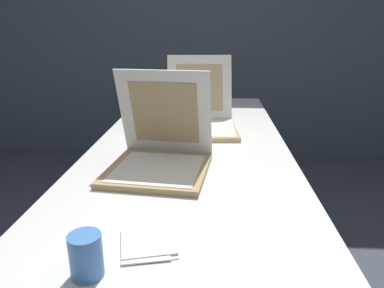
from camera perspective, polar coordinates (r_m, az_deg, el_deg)
name	(u,v)px	position (r m, az deg, el deg)	size (l,w,h in m)	color
wall_back	(204,19)	(3.50, 1.89, 19.33)	(10.00, 0.10, 2.60)	#4C5660
table	(190,155)	(1.63, -0.35, -1.70)	(0.87, 2.20, 0.73)	silver
pizza_box_front	(160,156)	(1.33, -5.21, -1.99)	(0.39, 0.40, 0.36)	tan
pizza_box_middle	(201,119)	(1.85, 1.38, 4.00)	(0.39, 0.51, 0.36)	tan
cup_white_mid	(141,136)	(1.65, -8.07, 1.25)	(0.06, 0.06, 0.06)	white
cup_white_far	(150,118)	(1.98, -6.77, 4.16)	(0.06, 0.06, 0.06)	white
cup_printed_front	(86,256)	(0.83, -16.56, -16.71)	(0.07, 0.07, 0.10)	#477FCC
napkin_pile	(148,244)	(0.91, -7.05, -15.64)	(0.16, 0.18, 0.01)	white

